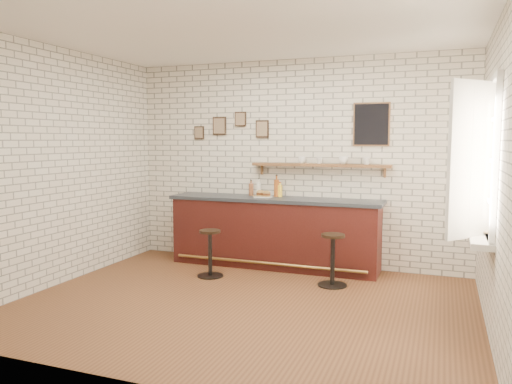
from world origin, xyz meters
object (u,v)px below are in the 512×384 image
(condiment_bottle_yellow, at_px, (280,190))
(sandwich_plate, at_px, (263,197))
(shelf_cup_c, at_px, (343,160))
(book_upper, at_px, (477,229))
(bar_counter, at_px, (274,232))
(ciabatta_sandwich, at_px, (264,193))
(bitters_bottle_brown, at_px, (251,189))
(shelf_cup_a, at_px, (302,160))
(shelf_cup_d, at_px, (367,161))
(book_lower, at_px, (477,231))
(bar_stool_left, at_px, (210,252))
(bitters_bottle_white, at_px, (259,189))
(shelf_cup_b, at_px, (319,161))
(bitters_bottle_amber, at_px, (277,188))
(bar_stool_right, at_px, (333,258))

(condiment_bottle_yellow, bearing_deg, sandwich_plate, -148.98)
(condiment_bottle_yellow, distance_m, shelf_cup_c, 1.02)
(book_upper, bearing_deg, sandwich_plate, 163.79)
(bar_counter, relative_size, ciabatta_sandwich, 12.44)
(bar_counter, distance_m, bitters_bottle_brown, 0.74)
(shelf_cup_a, relative_size, shelf_cup_d, 1.16)
(sandwich_plate, height_order, book_lower, sandwich_plate)
(bar_counter, height_order, ciabatta_sandwich, ciabatta_sandwich)
(bar_stool_left, xyz_separation_m, shelf_cup_d, (1.91, 1.01, 1.21))
(bar_counter, xyz_separation_m, condiment_bottle_yellow, (0.04, 0.15, 0.59))
(bitters_bottle_brown, distance_m, shelf_cup_d, 1.74)
(shelf_cup_c, xyz_separation_m, shelf_cup_d, (0.32, 0.00, -0.00))
(sandwich_plate, height_order, bitters_bottle_white, bitters_bottle_white)
(shelf_cup_b, height_order, book_upper, shelf_cup_b)
(ciabatta_sandwich, distance_m, bar_stool_left, 1.20)
(shelf_cup_d, xyz_separation_m, book_upper, (1.32, -1.66, -0.59))
(bitters_bottle_brown, bearing_deg, shelf_cup_d, 1.77)
(condiment_bottle_yellow, distance_m, book_lower, 3.02)
(bar_counter, height_order, bitters_bottle_brown, bitters_bottle_brown)
(bar_stool_left, height_order, shelf_cup_a, shelf_cup_a)
(bitters_bottle_brown, relative_size, condiment_bottle_yellow, 1.08)
(shelf_cup_c, distance_m, book_lower, 2.42)
(bitters_bottle_amber, relative_size, condiment_bottle_yellow, 1.47)
(ciabatta_sandwich, xyz_separation_m, bar_stool_left, (-0.47, -0.83, -0.72))
(bar_stool_left, bearing_deg, shelf_cup_d, 28.03)
(shelf_cup_b, xyz_separation_m, shelf_cup_d, (0.66, 0.00, 0.01))
(sandwich_plate, height_order, bitters_bottle_brown, bitters_bottle_brown)
(shelf_cup_d, bearing_deg, bar_stool_right, -136.72)
(bar_stool_left, bearing_deg, condiment_bottle_yellow, 55.01)
(shelf_cup_b, bearing_deg, bitters_bottle_brown, 144.80)
(shelf_cup_a, bearing_deg, bitters_bottle_brown, 141.94)
(bitters_bottle_white, bearing_deg, condiment_bottle_yellow, 0.00)
(bitters_bottle_white, relative_size, condiment_bottle_yellow, 1.21)
(shelf_cup_c, bearing_deg, book_lower, -123.35)
(condiment_bottle_yellow, relative_size, shelf_cup_b, 2.33)
(bar_stool_right, distance_m, shelf_cup_c, 1.48)
(bar_stool_right, bearing_deg, bitters_bottle_amber, 141.31)
(bitters_bottle_brown, xyz_separation_m, bar_stool_right, (1.41, -0.81, -0.75))
(shelf_cup_b, distance_m, book_upper, 2.65)
(shelf_cup_c, bearing_deg, bitters_bottle_amber, 105.07)
(bitters_bottle_white, relative_size, bar_stool_right, 0.39)
(bitters_bottle_amber, bearing_deg, bitters_bottle_white, -180.00)
(bar_counter, xyz_separation_m, bar_stool_right, (1.00, -0.66, -0.15))
(bar_stool_left, xyz_separation_m, bar_stool_right, (1.64, 0.15, 0.02))
(shelf_cup_a, height_order, shelf_cup_c, shelf_cup_c)
(bitters_bottle_amber, bearing_deg, bar_counter, -84.80)
(ciabatta_sandwich, height_order, bitters_bottle_white, bitters_bottle_white)
(sandwich_plate, distance_m, shelf_cup_a, 0.78)
(bar_counter, height_order, book_lower, bar_counter)
(book_upper, bearing_deg, book_lower, -78.22)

